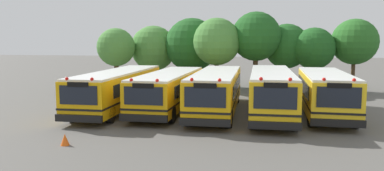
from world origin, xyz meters
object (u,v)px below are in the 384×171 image
object	(u,v)px
school_bus_2	(217,90)
traffic_cone	(65,140)
tree_7	(354,41)
school_bus_3	(271,90)
tree_0	(117,48)
school_bus_4	(325,92)
tree_1	(152,47)
tree_6	(312,48)
tree_2	(192,45)
school_bus_1	(170,89)
tree_4	(257,37)
tree_5	(286,46)
school_bus_0	(119,88)
tree_3	(217,41)

from	to	relation	value
school_bus_2	traffic_cone	world-z (taller)	school_bus_2
traffic_cone	school_bus_2	bearing A→B (deg)	57.88
school_bus_2	tree_7	world-z (taller)	tree_7
school_bus_3	tree_0	size ratio (longest dim) A/B	1.99
tree_7	tree_0	bearing A→B (deg)	-173.47
school_bus_4	tree_0	bearing A→B (deg)	-27.96
tree_1	tree_6	size ratio (longest dim) A/B	1.05
tree_2	tree_6	bearing A→B (deg)	-4.26
school_bus_1	tree_4	size ratio (longest dim) A/B	1.56
tree_5	school_bus_0	bearing A→B (deg)	-132.85
school_bus_2	tree_7	xyz separation A→B (m)	(10.50, 12.00, 2.99)
school_bus_4	tree_6	distance (m)	11.26
school_bus_0	tree_4	xyz separation A→B (m)	(8.57, 10.72, 3.37)
school_bus_2	school_bus_3	size ratio (longest dim) A/B	1.00
school_bus_2	tree_0	bearing A→B (deg)	-43.94
tree_2	school_bus_4	bearing A→B (deg)	-49.02
tree_0	school_bus_1	bearing A→B (deg)	-52.05
school_bus_0	tree_6	xyz separation A→B (m)	(13.33, 11.23, 2.36)
school_bus_0	tree_5	world-z (taller)	tree_5
school_bus_4	tree_7	world-z (taller)	tree_7
tree_0	tree_3	world-z (taller)	tree_3
tree_7	school_bus_4	bearing A→B (deg)	-109.09
tree_1	school_bus_2	bearing A→B (deg)	-57.62
school_bus_2	traffic_cone	bearing A→B (deg)	56.84
traffic_cone	tree_7	bearing A→B (deg)	52.35
school_bus_1	tree_1	bearing A→B (deg)	-68.21
tree_4	tree_6	world-z (taller)	tree_4
school_bus_0	tree_2	xyz separation A→B (m)	(2.53, 12.04, 2.63)
traffic_cone	tree_4	bearing A→B (deg)	68.48
school_bus_4	school_bus_0	bearing A→B (deg)	2.37
tree_1	tree_3	bearing A→B (deg)	-20.97
school_bus_3	tree_3	bearing A→B (deg)	-66.26
tree_1	tree_5	world-z (taller)	tree_5
school_bus_0	tree_1	size ratio (longest dim) A/B	1.99
school_bus_4	traffic_cone	bearing A→B (deg)	38.07
tree_0	tree_3	xyz separation A→B (m)	(9.16, 0.17, 0.58)
tree_0	tree_5	xyz separation A→B (m)	(15.17, 2.43, 0.17)
tree_0	traffic_cone	world-z (taller)	tree_0
school_bus_2	school_bus_3	xyz separation A→B (m)	(3.29, -0.10, 0.05)
tree_5	tree_6	bearing A→B (deg)	-21.46
tree_0	school_bus_0	bearing A→B (deg)	-67.58
school_bus_1	school_bus_4	bearing A→B (deg)	179.80
tree_6	tree_7	bearing A→B (deg)	12.57
school_bus_0	school_bus_2	world-z (taller)	school_bus_2
school_bus_1	tree_2	world-z (taller)	tree_2
tree_2	tree_7	world-z (taller)	tree_2
tree_0	tree_1	world-z (taller)	tree_1
tree_1	tree_4	world-z (taller)	tree_4
tree_0	tree_4	distance (m)	12.64
tree_6	tree_2	bearing A→B (deg)	175.74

